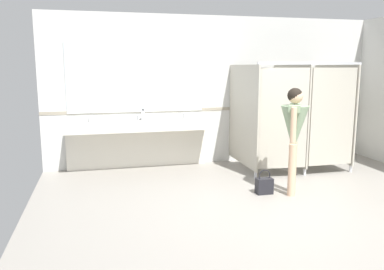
% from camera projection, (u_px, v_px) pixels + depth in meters
% --- Properties ---
extents(ground_plane, '(6.72, 6.44, 0.10)m').
position_uv_depth(ground_plane, '(292.00, 217.00, 5.00)').
color(ground_plane, gray).
extents(wall_back, '(6.72, 0.12, 2.81)m').
position_uv_depth(wall_back, '(221.00, 90.00, 7.59)').
color(wall_back, silver).
rests_on(wall_back, ground_plane).
extents(wall_back_tile_band, '(6.72, 0.01, 0.06)m').
position_uv_depth(wall_back_tile_band, '(222.00, 109.00, 7.59)').
color(wall_back_tile_band, '#9E937F').
rests_on(wall_back_tile_band, wall_back).
extents(vanity_counter, '(2.58, 0.57, 1.00)m').
position_uv_depth(vanity_counter, '(139.00, 134.00, 7.07)').
color(vanity_counter, silver).
rests_on(vanity_counter, ground_plane).
extents(mirror_panel, '(2.48, 0.02, 1.25)m').
position_uv_depth(mirror_panel, '(136.00, 78.00, 7.09)').
color(mirror_panel, silver).
rests_on(mirror_panel, wall_back).
extents(bathroom_stalls, '(1.89, 1.40, 1.94)m').
position_uv_depth(bathroom_stalls, '(295.00, 114.00, 7.00)').
color(bathroom_stalls, '#B2AD9E').
rests_on(bathroom_stalls, ground_plane).
extents(person_standing, '(0.55, 0.55, 1.57)m').
position_uv_depth(person_standing, '(294.00, 129.00, 5.61)').
color(person_standing, '#DBAD89').
rests_on(person_standing, ground_plane).
extents(handbag, '(0.24, 0.15, 0.37)m').
position_uv_depth(handbag, '(264.00, 185.00, 5.76)').
color(handbag, black).
rests_on(handbag, ground_plane).
extents(soap_dispenser, '(0.07, 0.07, 0.22)m').
position_uv_depth(soap_dispenser, '(143.00, 116.00, 7.11)').
color(soap_dispenser, white).
rests_on(soap_dispenser, vanity_counter).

